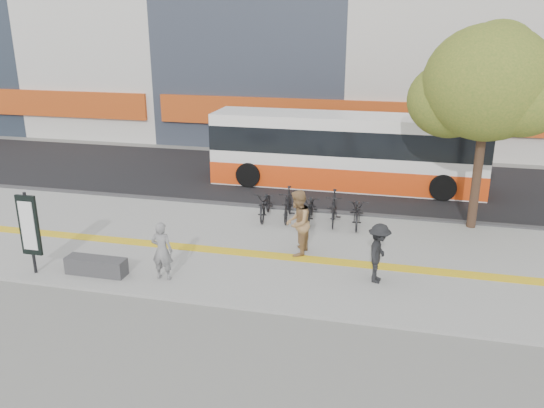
% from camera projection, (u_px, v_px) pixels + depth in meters
% --- Properties ---
extents(ground, '(120.00, 120.00, 0.00)m').
position_uv_depth(ground, '(208.00, 267.00, 14.81)').
color(ground, slate).
rests_on(ground, ground).
extents(sidewalk, '(40.00, 7.00, 0.08)m').
position_uv_depth(sidewalk, '(225.00, 245.00, 16.18)').
color(sidewalk, gray).
rests_on(sidewalk, ground).
extents(tactile_strip, '(40.00, 0.45, 0.01)m').
position_uv_depth(tactile_strip, '(219.00, 250.00, 15.71)').
color(tactile_strip, gold).
rests_on(tactile_strip, sidewalk).
extents(street, '(40.00, 8.00, 0.06)m').
position_uv_depth(street, '(281.00, 178.00, 23.10)').
color(street, black).
rests_on(street, ground).
extents(curb, '(40.00, 0.25, 0.14)m').
position_uv_depth(curb, '(256.00, 207.00, 19.40)').
color(curb, '#353537').
rests_on(curb, ground).
extents(bench, '(1.60, 0.45, 0.45)m').
position_uv_depth(bench, '(96.00, 266.00, 14.19)').
color(bench, '#353537').
rests_on(bench, sidewalk).
extents(signboard, '(0.55, 0.10, 2.20)m').
position_uv_depth(signboard, '(29.00, 227.00, 13.92)').
color(signboard, black).
rests_on(signboard, sidewalk).
extents(street_tree, '(4.40, 3.80, 6.31)m').
position_uv_depth(street_tree, '(487.00, 85.00, 16.22)').
color(street_tree, '#362518').
rests_on(street_tree, sidewalk).
extents(bus, '(10.57, 2.51, 2.82)m').
position_uv_depth(bus, '(346.00, 153.00, 21.59)').
color(bus, white).
rests_on(bus, street).
extents(bicycle_row, '(3.81, 1.86, 1.06)m').
position_uv_depth(bicycle_row, '(311.00, 207.00, 17.84)').
color(bicycle_row, black).
rests_on(bicycle_row, sidewalk).
extents(seated_woman, '(0.56, 0.37, 1.53)m').
position_uv_depth(seated_woman, '(162.00, 251.00, 13.77)').
color(seated_woman, black).
rests_on(seated_woman, sidewalk).
extents(pedestrian_tan, '(0.76, 0.95, 1.87)m').
position_uv_depth(pedestrian_tan, '(298.00, 223.00, 15.18)').
color(pedestrian_tan, '#9D764A').
rests_on(pedestrian_tan, sidewalk).
extents(pedestrian_dark, '(0.69, 1.05, 1.53)m').
position_uv_depth(pedestrian_dark, '(379.00, 253.00, 13.62)').
color(pedestrian_dark, black).
rests_on(pedestrian_dark, sidewalk).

